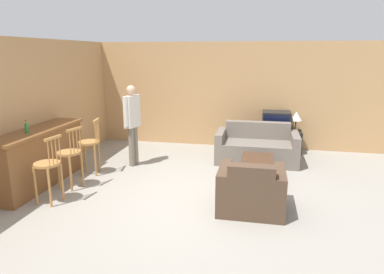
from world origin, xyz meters
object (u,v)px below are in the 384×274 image
(bar_chair_near, at_px, (48,168))
(coffee_table, at_px, (257,162))
(armchair_near, at_px, (251,191))
(bar_chair_mid, at_px, (70,157))
(bar_chair_far, at_px, (90,146))
(person_by_window, at_px, (132,120))
(table_lamp, at_px, (296,117))
(couch_far, at_px, (257,148))
(tv_unit, at_px, (275,141))
(bottle, at_px, (27,127))
(tv, at_px, (276,121))

(bar_chair_near, relative_size, coffee_table, 1.23)
(bar_chair_near, relative_size, armchair_near, 1.12)
(bar_chair_mid, relative_size, armchair_near, 1.12)
(bar_chair_far, relative_size, person_by_window, 0.65)
(bar_chair_mid, xyz_separation_m, bar_chair_far, (0.00, 0.73, 0.00))
(coffee_table, height_order, table_lamp, table_lamp)
(bar_chair_far, distance_m, couch_far, 3.51)
(bar_chair_far, height_order, person_by_window, person_by_window)
(bar_chair_mid, height_order, table_lamp, bar_chair_mid)
(couch_far, distance_m, tv_unit, 0.97)
(bar_chair_near, xyz_separation_m, armchair_near, (3.14, 0.35, -0.27))
(bar_chair_mid, xyz_separation_m, tv_unit, (3.61, 3.06, -0.31))
(bottle, bearing_deg, bar_chair_near, -32.83)
(armchair_near, distance_m, tv_unit, 3.37)
(bar_chair_mid, relative_size, bottle, 4.89)
(coffee_table, distance_m, table_lamp, 2.30)
(person_by_window, bearing_deg, bottle, -126.30)
(bar_chair_near, height_order, armchair_near, bar_chair_near)
(bar_chair_far, distance_m, person_by_window, 1.01)
(tv_unit, bearing_deg, tv, -90.00)
(couch_far, xyz_separation_m, bottle, (-3.78, -2.43, 0.83))
(coffee_table, xyz_separation_m, tv_unit, (0.39, 2.08, -0.10))
(person_by_window, bearing_deg, tv_unit, 28.90)
(tv_unit, bearing_deg, coffee_table, -100.65)
(bar_chair_mid, distance_m, bottle, 0.85)
(bar_chair_near, xyz_separation_m, couch_far, (3.19, 2.81, -0.27))
(couch_far, bearing_deg, tv_unit, 64.44)
(tv, height_order, table_lamp, table_lamp)
(bar_chair_mid, bearing_deg, bottle, -157.11)
(armchair_near, bearing_deg, person_by_window, 146.06)
(bar_chair_mid, bearing_deg, couch_far, 34.35)
(bar_chair_mid, height_order, armchair_near, bar_chair_mid)
(bar_chair_near, xyz_separation_m, table_lamp, (4.06, 3.69, 0.30))
(coffee_table, relative_size, tv, 1.37)
(bar_chair_mid, xyz_separation_m, tv, (3.61, 3.05, 0.18))
(couch_far, distance_m, armchair_near, 2.46)
(tv, bearing_deg, armchair_near, -97.88)
(bar_chair_near, relative_size, person_by_window, 0.65)
(tv, distance_m, person_by_window, 3.41)
(bar_chair_far, height_order, bottle, bottle)
(tv_unit, bearing_deg, couch_far, -115.56)
(table_lamp, bearing_deg, bottle, -144.61)
(couch_far, xyz_separation_m, coffee_table, (0.03, -1.20, 0.06))
(table_lamp, relative_size, person_by_window, 0.27)
(tv_unit, distance_m, person_by_window, 3.48)
(armchair_near, distance_m, table_lamp, 3.51)
(coffee_table, xyz_separation_m, bottle, (-3.81, -1.23, 0.77))
(couch_far, relative_size, table_lamp, 3.75)
(bar_chair_far, distance_m, coffee_table, 3.23)
(bar_chair_mid, bearing_deg, tv, 40.25)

